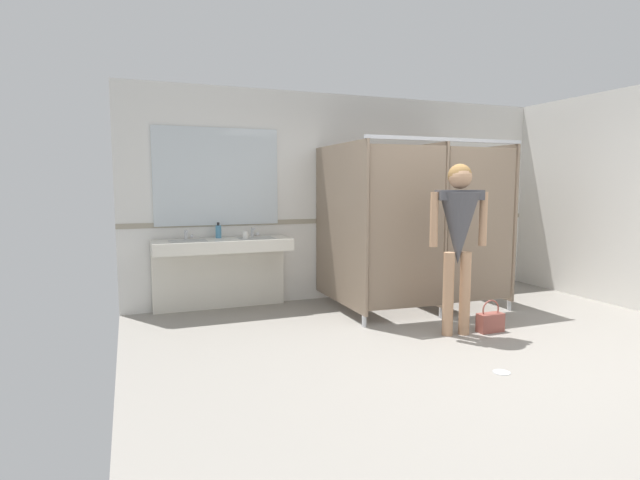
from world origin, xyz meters
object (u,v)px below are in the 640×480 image
Objects in this scene: soap_dispenser at (218,231)px; paper_cup at (245,235)px; handbag at (490,321)px; person_standing at (459,227)px.

paper_cup is at bearing -35.67° from soap_dispenser.
handbag is at bearing -38.85° from paper_cup.
person_standing reaches higher than paper_cup.
paper_cup is (-2.18, 1.76, 0.82)m from handbag.
soap_dispenser is at bearing 141.51° from handbag.
paper_cup is (0.29, -0.21, -0.04)m from soap_dispenser.
person_standing reaches higher than soap_dispenser.
paper_cup reaches higher than handbag.
handbag is 3.86× the size of paper_cup.
soap_dispenser reaches higher than paper_cup.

